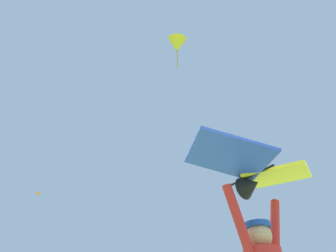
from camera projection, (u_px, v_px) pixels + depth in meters
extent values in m
sphere|color=tan|center=(259.00, 236.00, 2.76)|extent=(0.23, 0.23, 0.23)
cylinder|color=#1E47AD|center=(258.00, 225.00, 2.82)|extent=(0.25, 0.25, 0.05)
cylinder|color=red|center=(275.00, 228.00, 2.96)|extent=(0.28, 0.10, 0.62)
cylinder|color=red|center=(238.00, 218.00, 2.71)|extent=(0.28, 0.10, 0.62)
cylinder|color=black|center=(249.00, 177.00, 3.11)|extent=(0.05, 0.64, 0.02)
cube|color=yellow|center=(278.00, 176.00, 3.28)|extent=(0.94, 0.88, 0.19)
cube|color=blue|center=(229.00, 156.00, 2.92)|extent=(0.96, 0.92, 0.19)
cone|color=black|center=(251.00, 185.00, 3.06)|extent=(0.25, 0.21, 0.24)
pyramid|color=orange|center=(38.00, 193.00, 26.63)|extent=(0.50, 0.51, 0.19)
cone|color=yellow|center=(177.00, 45.00, 20.98)|extent=(1.93, 1.99, 1.56)
cylinder|color=#A4921C|center=(177.00, 59.00, 20.13)|extent=(0.06, 0.06, 1.89)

